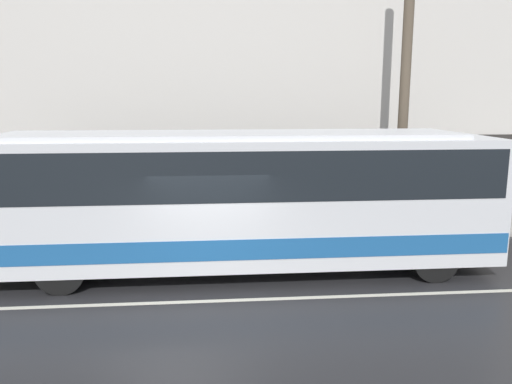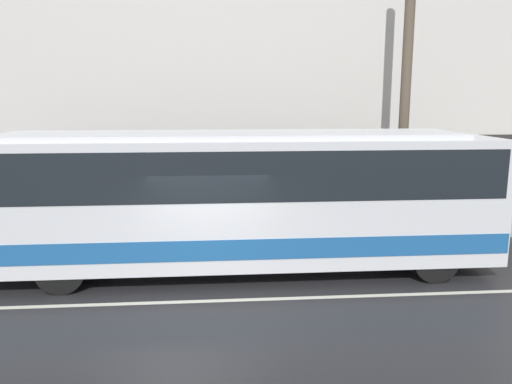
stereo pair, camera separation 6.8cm
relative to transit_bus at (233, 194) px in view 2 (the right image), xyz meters
The scene contains 6 objects.
ground_plane 2.64m from the transit_bus, 106.87° to the right, with size 60.00×60.00×0.00m, color #262628.
sidewalk 4.15m from the transit_bus, 98.41° to the left, with size 60.00×3.01×0.13m.
building_facade 6.70m from the transit_bus, 95.84° to the left, with size 60.00×0.35×12.11m.
lane_stripe 2.64m from the transit_bus, 106.87° to the right, with size 54.00×0.14×0.01m.
transit_bus is the anchor object (origin of this frame).
utility_pole_near 6.40m from the transit_bus, 29.37° to the left, with size 0.29×0.29×8.60m.
Camera 2 is at (0.15, -9.57, 4.07)m, focal length 35.00 mm.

